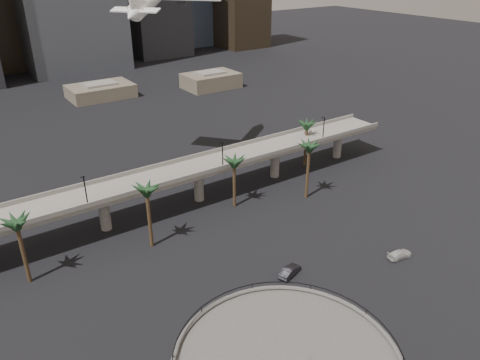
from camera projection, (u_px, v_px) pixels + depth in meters
overpass at (153, 183)px, 98.49m from camera, size 130.00×9.30×14.70m
palm_trees at (219, 166)px, 96.90m from camera, size 76.40×18.40×14.00m
low_buildings at (67, 101)px, 168.50m from camera, size 135.00×27.50×6.80m
car_a at (262, 348)px, 66.16m from camera, size 4.40×1.87×1.49m
car_b at (290, 271)px, 81.95m from camera, size 5.40×3.31×1.68m
car_c at (400, 254)px, 86.74m from camera, size 5.25×2.65×1.46m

